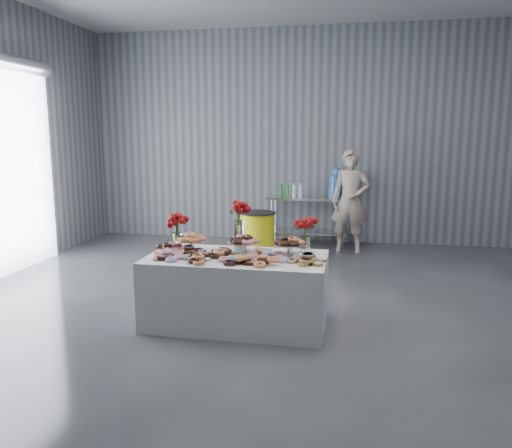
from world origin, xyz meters
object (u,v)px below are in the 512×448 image
Objects in this scene: display_table at (237,290)px; trash_barrel at (257,236)px; prep_table at (308,212)px; person at (350,201)px; water_jug at (336,184)px.

trash_barrel reaches higher than display_table.
person reaches higher than prep_table.
trash_barrel is (-1.49, -0.88, -0.49)m from person.
display_table is 1.06× the size of person.
prep_table is 0.84× the size of person.
trash_barrel is (-0.30, 2.82, 0.02)m from display_table.
prep_table is at bearing 153.88° from person.
water_jug reaches higher than trash_barrel.
prep_table is (0.44, 4.13, 0.24)m from display_table.
person is at bearing -29.55° from prep_table.
person is at bearing -58.81° from water_jug.
prep_table is 0.73m from water_jug.
display_table is 2.84m from trash_barrel.
water_jug is 0.70× the size of trash_barrel.
prep_table is 2.71× the size of water_jug.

